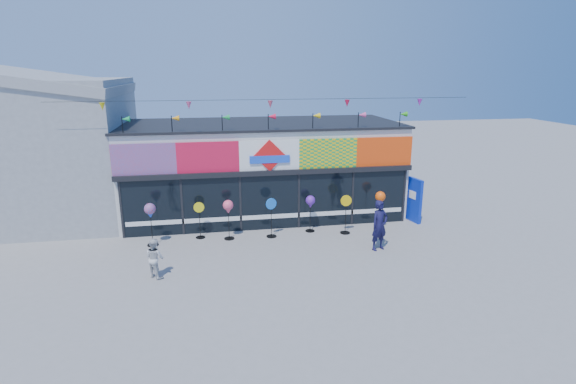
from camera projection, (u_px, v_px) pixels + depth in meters
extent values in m
plane|color=gray|center=(284.00, 263.00, 15.37)|extent=(80.00, 80.00, 0.00)
cube|color=silver|center=(262.00, 169.00, 20.53)|extent=(12.00, 5.00, 4.00)
cube|color=black|center=(270.00, 202.00, 18.33)|extent=(11.60, 0.12, 2.30)
cube|color=black|center=(270.00, 173.00, 17.96)|extent=(12.00, 0.30, 0.20)
cube|color=white|center=(270.00, 216.00, 18.46)|extent=(11.40, 0.10, 0.18)
cube|color=black|center=(261.00, 124.00, 19.99)|extent=(12.20, 5.20, 0.10)
cube|color=black|center=(121.00, 210.00, 17.35)|extent=(0.08, 0.14, 2.30)
cube|color=black|center=(182.00, 207.00, 17.74)|extent=(0.08, 0.14, 2.30)
cube|color=black|center=(240.00, 204.00, 18.12)|extent=(0.08, 0.14, 2.30)
cube|color=black|center=(299.00, 201.00, 18.52)|extent=(0.08, 0.14, 2.30)
cube|color=black|center=(352.00, 198.00, 18.90)|extent=(0.08, 0.14, 2.30)
cube|color=black|center=(404.00, 196.00, 19.28)|extent=(0.08, 0.14, 2.30)
cube|color=red|center=(144.00, 159.00, 16.99)|extent=(2.40, 0.08, 1.20)
cube|color=red|center=(208.00, 157.00, 17.39)|extent=(2.40, 0.08, 1.20)
cube|color=white|center=(269.00, 155.00, 17.79)|extent=(2.40, 0.08, 1.20)
cube|color=yellow|center=(328.00, 153.00, 18.19)|extent=(2.40, 0.08, 1.20)
cube|color=#FF430D|center=(384.00, 152.00, 18.59)|extent=(2.40, 0.08, 1.20)
cube|color=red|center=(270.00, 156.00, 17.74)|extent=(1.27, 0.06, 1.27)
cube|color=blue|center=(270.00, 159.00, 17.76)|extent=(1.60, 0.05, 0.30)
cube|color=#1A23E3|center=(169.00, 211.00, 17.74)|extent=(0.78, 0.03, 0.78)
cube|color=purple|center=(203.00, 201.00, 17.87)|extent=(0.92, 0.03, 0.92)
cube|color=#FDAA15|center=(237.00, 195.00, 18.05)|extent=(0.78, 0.03, 0.78)
cube|color=green|center=(270.00, 206.00, 18.42)|extent=(0.92, 0.03, 0.92)
cube|color=orange|center=(302.00, 199.00, 18.57)|extent=(0.78, 0.03, 0.78)
cube|color=#E14B8D|center=(333.00, 192.00, 18.74)|extent=(0.92, 0.03, 0.92)
cube|color=#E34BC1|center=(364.00, 201.00, 19.08)|extent=(0.78, 0.03, 0.78)
cylinder|color=black|center=(122.00, 126.00, 16.76)|extent=(0.03, 0.03, 0.70)
cone|color=#189D4D|center=(126.00, 119.00, 16.72)|extent=(0.30, 0.22, 0.22)
cylinder|color=black|center=(172.00, 125.00, 17.06)|extent=(0.03, 0.03, 0.70)
cone|color=#FF9E15|center=(175.00, 118.00, 17.02)|extent=(0.30, 0.22, 0.22)
cylinder|color=black|center=(222.00, 124.00, 17.38)|extent=(0.03, 0.03, 0.70)
cone|color=green|center=(226.00, 117.00, 17.34)|extent=(0.30, 0.22, 0.22)
cylinder|color=black|center=(268.00, 123.00, 17.68)|extent=(0.03, 0.03, 0.70)
cone|color=red|center=(272.00, 116.00, 17.64)|extent=(0.30, 0.22, 0.22)
cylinder|color=black|center=(313.00, 122.00, 17.98)|extent=(0.03, 0.03, 0.70)
cone|color=yellow|center=(316.00, 116.00, 17.94)|extent=(0.30, 0.22, 0.22)
cylinder|color=black|center=(358.00, 121.00, 18.29)|extent=(0.03, 0.03, 0.70)
cone|color=#D8488A|center=(362.00, 115.00, 18.25)|extent=(0.30, 0.22, 0.22)
cylinder|color=black|center=(400.00, 120.00, 18.59)|extent=(0.03, 0.03, 0.70)
cone|color=green|center=(403.00, 114.00, 18.55)|extent=(0.30, 0.22, 0.22)
cylinder|color=black|center=(270.00, 99.00, 16.81)|extent=(16.00, 0.01, 0.01)
cone|color=yellow|center=(102.00, 107.00, 15.86)|extent=(0.20, 0.20, 0.28)
cone|color=#D24675|center=(189.00, 105.00, 16.36)|extent=(0.20, 0.20, 0.28)
cone|color=#CE445B|center=(270.00, 104.00, 16.86)|extent=(0.20, 0.20, 0.28)
cone|color=red|center=(347.00, 103.00, 17.36)|extent=(0.20, 0.20, 0.28)
cone|color=#AA24A5|center=(420.00, 102.00, 17.86)|extent=(0.20, 0.20, 0.28)
cube|color=#9B9EA0|center=(31.00, 150.00, 19.56)|extent=(8.00, 7.00, 6.00)
cube|color=#9B9EA0|center=(20.00, 76.00, 18.73)|extent=(8.18, 7.20, 1.54)
cube|color=#0B2AB2|center=(414.00, 200.00, 19.32)|extent=(0.35, 0.96, 1.90)
cube|color=white|center=(413.00, 195.00, 19.25)|extent=(0.13, 0.43, 0.33)
cylinder|color=black|center=(153.00, 245.00, 16.88)|extent=(0.42, 0.42, 0.03)
cylinder|color=black|center=(151.00, 227.00, 16.69)|extent=(0.03, 0.03, 1.36)
sphere|color=blue|center=(150.00, 209.00, 16.50)|extent=(0.42, 0.42, 0.42)
cone|color=blue|center=(150.00, 215.00, 16.57)|extent=(0.21, 0.21, 0.19)
cylinder|color=black|center=(201.00, 237.00, 17.64)|extent=(0.37, 0.37, 0.03)
cylinder|color=black|center=(200.00, 223.00, 17.47)|extent=(0.02, 0.02, 1.20)
cylinder|color=yellow|center=(199.00, 207.00, 17.31)|extent=(0.41, 0.06, 0.41)
cylinder|color=black|center=(229.00, 238.00, 17.52)|extent=(0.40, 0.40, 0.03)
cylinder|color=black|center=(229.00, 222.00, 17.34)|extent=(0.02, 0.02, 1.30)
sphere|color=#F05071|center=(228.00, 205.00, 17.15)|extent=(0.40, 0.40, 0.40)
cone|color=#F05071|center=(228.00, 211.00, 17.22)|extent=(0.20, 0.20, 0.18)
cylinder|color=black|center=(271.00, 236.00, 17.74)|extent=(0.40, 0.40, 0.03)
cylinder|color=black|center=(271.00, 220.00, 17.56)|extent=(0.02, 0.02, 1.31)
cylinder|color=blue|center=(271.00, 204.00, 17.38)|extent=(0.43, 0.19, 0.44)
cylinder|color=black|center=(310.00, 231.00, 18.34)|extent=(0.38, 0.38, 0.03)
cylinder|color=black|center=(310.00, 216.00, 18.17)|extent=(0.02, 0.02, 1.24)
sphere|color=#6124AB|center=(310.00, 200.00, 18.00)|extent=(0.38, 0.38, 0.38)
cone|color=#6124AB|center=(310.00, 206.00, 18.06)|extent=(0.19, 0.19, 0.17)
cylinder|color=black|center=(345.00, 233.00, 18.13)|extent=(0.40, 0.40, 0.03)
cylinder|color=black|center=(346.00, 217.00, 17.95)|extent=(0.02, 0.02, 1.31)
cylinder|color=yellow|center=(346.00, 201.00, 17.77)|extent=(0.45, 0.05, 0.44)
cylinder|color=black|center=(379.00, 229.00, 18.53)|extent=(0.41, 0.41, 0.03)
cylinder|color=black|center=(379.00, 213.00, 18.35)|extent=(0.02, 0.02, 1.34)
sphere|color=#FF560D|center=(380.00, 196.00, 18.15)|extent=(0.41, 0.41, 0.41)
cone|color=#FF560D|center=(380.00, 202.00, 18.22)|extent=(0.21, 0.21, 0.19)
imported|color=#131238|center=(380.00, 225.00, 16.26)|extent=(0.79, 0.65, 1.86)
imported|color=silver|center=(155.00, 258.00, 14.16)|extent=(0.70, 0.70, 1.29)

